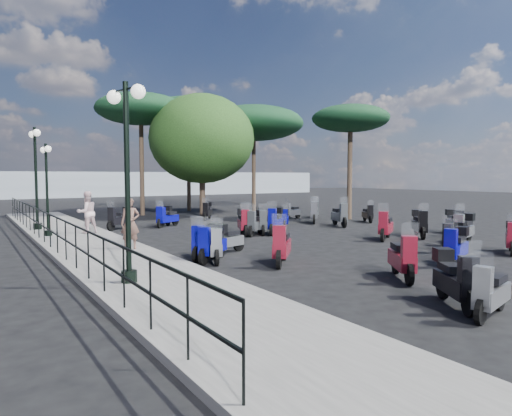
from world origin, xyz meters
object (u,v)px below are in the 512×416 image
scooter_2 (214,245)px  scooter_6 (455,280)px  woman (130,223)px  scooter_12 (456,247)px  scooter_8 (282,247)px  scooter_22 (314,213)px  lamp_post_1 (47,183)px  scooter_17 (207,211)px  scooter_16 (243,222)px  scooter_25 (420,224)px  scooter_4 (164,217)px  scooter_30 (206,242)px  broadleaf_tree (202,139)px  pine_2 (141,110)px  pine_3 (350,119)px  scooter_0 (490,294)px  lamp_post_2 (36,171)px  pedestrian_far (87,212)px  scooter_19 (512,238)px  scooter_1 (213,244)px  scooter_20 (464,229)px  pine_0 (188,115)px  scooter_13 (454,237)px  scooter_29 (316,210)px  scooter_9 (262,222)px  scooter_27 (368,214)px  scooter_11 (168,218)px  scooter_21 (285,219)px  pine_1 (254,123)px  scooter_3 (226,240)px  scooter_15 (256,223)px  scooter_28 (340,216)px  scooter_5 (120,218)px  scooter_23 (292,212)px  lamp_post_0 (127,169)px  scooter_10 (275,221)px  scooter_26 (455,222)px  scooter_7 (403,259)px

scooter_2 → scooter_6: 6.75m
woman → scooter_12: bearing=-22.4°
scooter_8 → scooter_22: 11.66m
lamp_post_1 → scooter_17: size_ratio=2.64×
scooter_16 → scooter_25: 7.21m
scooter_25 → scooter_4: bearing=-10.4°
scooter_30 → scooter_6: bearing=155.2°
broadleaf_tree → scooter_30: bearing=-115.5°
scooter_22 → pine_2: bearing=-17.1°
scooter_17 → pine_3: pine_3 is taller
scooter_0 → scooter_17: 19.37m
lamp_post_2 → pine_3: size_ratio=0.68×
pedestrian_far → scooter_19: bearing=119.5°
lamp_post_2 → scooter_1: 10.98m
scooter_6 → scooter_20: 8.93m
scooter_1 → pine_0: size_ratio=0.18×
scooter_25 → scooter_16: bearing=2.2°
scooter_12 → pine_2: (-2.03, 20.54, 6.12)m
scooter_17 → scooter_30: bearing=101.4°
scooter_13 → scooter_20: bearing=-78.9°
scooter_29 → scooter_2: bearing=77.6°
scooter_9 → scooter_27: bearing=-142.0°
scooter_19 → scooter_11: bearing=-4.7°
scooter_0 → scooter_27: 16.73m
scooter_2 → scooter_21: bearing=-118.1°
scooter_25 → scooter_30: bearing=39.2°
broadleaf_tree → pine_1: size_ratio=1.02×
scooter_25 → woman: bearing=28.2°
scooter_3 → scooter_13: scooter_3 is taller
scooter_15 → scooter_13: bearing=166.3°
scooter_28 → pine_1: 11.75m
scooter_5 → scooter_16: scooter_16 is taller
lamp_post_1 → broadleaf_tree: broadleaf_tree is taller
scooter_0 → scooter_23: size_ratio=1.05×
lamp_post_0 → scooter_10: size_ratio=2.99×
scooter_16 → scooter_12: bearing=124.4°
scooter_8 → scooter_16: scooter_8 is taller
pine_3 → scooter_13: bearing=-116.8°
scooter_10 → scooter_15: 0.93m
scooter_2 → scooter_29: 14.73m
scooter_20 → scooter_26: (2.30, 1.91, -0.03)m
scooter_8 → pine_2: pine_2 is taller
woman → scooter_17: 11.49m
lamp_post_1 → scooter_3: (4.30, -6.62, -1.77)m
scooter_10 → scooter_7: bearing=121.6°
scooter_21 → scooter_30: scooter_30 is taller
scooter_16 → scooter_23: size_ratio=1.14×
lamp_post_2 → broadleaf_tree: (9.74, 3.52, 2.07)m
scooter_0 → scooter_29: scooter_29 is taller
scooter_23 → pedestrian_far: bearing=79.6°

